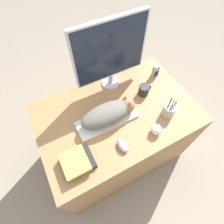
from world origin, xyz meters
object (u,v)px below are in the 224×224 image
baseball (156,130)px  computer_mouse (123,146)px  monitor (110,52)px  book_stack (77,162)px  pen_cup (169,110)px  cat (110,112)px  keyboard (107,120)px  phone (156,71)px  coffee_mug (144,90)px

baseball → computer_mouse: bearing=177.0°
monitor → book_stack: 0.74m
monitor → pen_cup: size_ratio=2.88×
book_stack → computer_mouse: bearing=-6.5°
computer_mouse → cat: bearing=82.4°
keyboard → cat: bearing=0.0°
cat → pen_cup: 0.42m
keyboard → book_stack: size_ratio=2.24×
book_stack → pen_cup: bearing=2.6°
monitor → baseball: monitor is taller
keyboard → pen_cup: bearing=-20.9°
monitor → phone: monitor is taller
coffee_mug → baseball: coffee_mug is taller
monitor → book_stack: bearing=-135.1°
computer_mouse → phone: phone is taller
cat → monitor: bearing=61.9°
computer_mouse → book_stack: 0.30m
coffee_mug → book_stack: coffee_mug is taller
computer_mouse → baseball: 0.25m
computer_mouse → pen_cup: (0.41, 0.07, 0.03)m
coffee_mug → phone: (0.19, 0.12, 0.01)m
keyboard → cat: size_ratio=1.09×
phone → baseball: bearing=-125.1°
phone → pen_cup: bearing=-112.1°
monitor → pen_cup: monitor is taller
phone → monitor: bearing=166.5°
baseball → book_stack: bearing=175.1°
pen_cup → phone: (0.15, 0.36, 0.00)m
keyboard → coffee_mug: size_ratio=4.00×
keyboard → computer_mouse: 0.22m
baseball → pen_cup: bearing=25.9°
keyboard → phone: 0.60m
coffee_mug → baseball: (-0.12, -0.32, -0.00)m
keyboard → computer_mouse: bearing=-90.6°
keyboard → coffee_mug: 0.38m
pen_cup → book_stack: bearing=-177.4°
monitor → coffee_mug: monitor is taller
keyboard → coffee_mug: (0.36, 0.09, 0.03)m
keyboard → book_stack: (-0.30, -0.19, 0.02)m
cat → book_stack: (-0.33, -0.19, -0.05)m
computer_mouse → coffee_mug: bearing=40.1°
cat → keyboard: bearing=180.0°
monitor → pen_cup: 0.57m
book_stack → phone: bearing=24.7°
cat → book_stack: bearing=-150.1°
coffee_mug → baseball: size_ratio=1.48×
monitor → book_stack: (-0.49, -0.48, -0.28)m
keyboard → cat: cat is taller
keyboard → phone: bearing=20.3°
computer_mouse → baseball: size_ratio=1.37×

